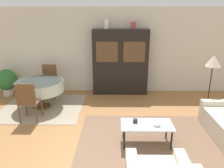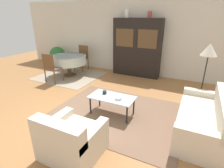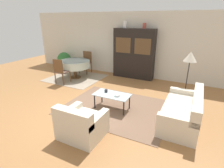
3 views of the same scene
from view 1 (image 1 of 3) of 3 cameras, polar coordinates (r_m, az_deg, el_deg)
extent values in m
plane|color=#9E6B3D|center=(4.24, -3.10, -18.38)|extent=(14.00, 14.00, 0.00)
cube|color=beige|center=(7.13, -1.40, 8.67)|extent=(10.00, 0.06, 2.70)
cube|color=brown|center=(4.71, 9.82, -14.51)|extent=(2.94, 2.30, 0.01)
cube|color=gray|center=(6.42, -17.64, -5.84)|extent=(2.19, 1.98, 0.01)
cube|color=beige|center=(5.73, 26.13, -4.39)|extent=(0.82, 0.16, 0.12)
cylinder|color=black|center=(4.29, 3.23, -14.40)|extent=(0.04, 0.04, 0.41)
cylinder|color=black|center=(4.42, 15.28, -14.01)|extent=(0.04, 0.04, 0.41)
cylinder|color=black|center=(4.65, 3.01, -11.64)|extent=(0.04, 0.04, 0.41)
cylinder|color=black|center=(4.77, 14.06, -11.38)|extent=(0.04, 0.04, 0.41)
cube|color=silver|center=(4.40, 9.10, -10.45)|extent=(1.02, 0.54, 0.02)
cube|color=black|center=(6.95, 2.18, 5.71)|extent=(1.73, 0.39, 2.06)
cube|color=brown|center=(6.69, -1.34, 8.37)|extent=(0.66, 0.01, 0.62)
cube|color=brown|center=(6.71, 5.85, 8.31)|extent=(0.66, 0.01, 0.62)
cylinder|color=brown|center=(6.47, -17.82, -5.51)|extent=(0.48, 0.48, 0.03)
cylinder|color=brown|center=(6.39, -18.00, -3.79)|extent=(0.14, 0.14, 0.45)
cylinder|color=beige|center=(6.26, -18.33, -0.62)|extent=(1.27, 1.27, 0.30)
cylinder|color=beige|center=(6.22, -18.45, 0.56)|extent=(1.28, 1.28, 0.03)
cylinder|color=brown|center=(5.97, -21.54, -5.78)|extent=(0.04, 0.04, 0.45)
cylinder|color=brown|center=(5.83, -17.84, -5.94)|extent=(0.04, 0.04, 0.45)
cylinder|color=brown|center=(5.63, -23.03, -7.42)|extent=(0.04, 0.04, 0.45)
cylinder|color=brown|center=(5.48, -19.13, -7.64)|extent=(0.04, 0.04, 0.45)
cube|color=brown|center=(5.63, -20.66, -4.42)|extent=(0.44, 0.44, 0.04)
cube|color=brown|center=(5.36, -21.72, -2.55)|extent=(0.44, 0.04, 0.50)
cylinder|color=brown|center=(6.84, -14.92, -2.05)|extent=(0.04, 0.04, 0.45)
cylinder|color=brown|center=(6.96, -18.13, -2.00)|extent=(0.04, 0.04, 0.45)
cylinder|color=brown|center=(7.21, -14.10, -0.94)|extent=(0.04, 0.04, 0.45)
cylinder|color=brown|center=(7.32, -17.15, -0.92)|extent=(0.04, 0.04, 0.45)
cube|color=brown|center=(7.01, -16.25, 0.41)|extent=(0.44, 0.44, 0.04)
cube|color=brown|center=(7.12, -15.99, 2.98)|extent=(0.44, 0.04, 0.50)
cylinder|color=black|center=(6.33, 23.33, -6.80)|extent=(0.28, 0.28, 0.02)
cylinder|color=black|center=(6.11, 24.07, -1.33)|extent=(0.03, 0.03, 1.26)
cone|color=silver|center=(5.92, 25.00, 5.50)|extent=(0.37, 0.37, 0.29)
cylinder|color=#232328|center=(4.41, 6.10, -9.56)|extent=(0.09, 0.09, 0.07)
cylinder|color=white|center=(4.37, 11.64, -10.27)|extent=(0.15, 0.15, 0.06)
cylinder|color=white|center=(6.80, -1.48, 15.38)|extent=(0.13, 0.13, 0.28)
cylinder|color=#9E4238|center=(6.82, 5.62, 15.02)|extent=(0.14, 0.14, 0.21)
cylinder|color=beige|center=(7.73, -25.48, -1.83)|extent=(0.29, 0.29, 0.24)
sphere|color=#2D6B33|center=(7.61, -25.89, 1.00)|extent=(0.66, 0.66, 0.66)
camera|label=2|loc=(2.33, 71.60, -4.06)|focal=28.00mm
camera|label=3|loc=(2.64, 93.23, -3.38)|focal=28.00mm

